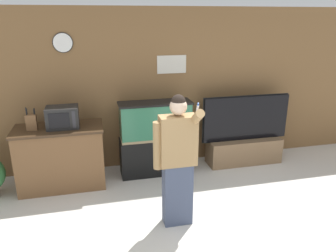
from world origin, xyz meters
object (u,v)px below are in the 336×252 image
at_px(knife_block, 31,122).
at_px(aquarium_on_stand, 156,138).
at_px(counter_island, 61,157).
at_px(tv_on_stand, 244,143).
at_px(person_standing, 177,160).
at_px(microwave, 63,117).

distance_m(knife_block, aquarium_on_stand, 1.85).
xyz_separation_m(counter_island, aquarium_on_stand, (1.45, 0.10, 0.13)).
distance_m(aquarium_on_stand, tv_on_stand, 1.59).
relative_size(knife_block, aquarium_on_stand, 0.28).
bearing_deg(tv_on_stand, person_standing, -137.89).
bearing_deg(microwave, person_standing, -43.99).
relative_size(counter_island, knife_block, 3.83).
xyz_separation_m(aquarium_on_stand, person_standing, (-0.02, -1.41, 0.25)).
xyz_separation_m(aquarium_on_stand, tv_on_stand, (1.57, 0.03, -0.24)).
height_order(knife_block, tv_on_stand, knife_block).
bearing_deg(counter_island, knife_block, -175.88).
relative_size(aquarium_on_stand, person_standing, 0.73).
bearing_deg(aquarium_on_stand, knife_block, -176.12).
height_order(microwave, person_standing, person_standing).
distance_m(microwave, tv_on_stand, 3.04).
height_order(knife_block, person_standing, person_standing).
bearing_deg(counter_island, tv_on_stand, 2.48).
relative_size(microwave, knife_block, 1.36).
relative_size(counter_island, person_standing, 0.77).
relative_size(counter_island, tv_on_stand, 0.82).
height_order(microwave, aquarium_on_stand, microwave).
xyz_separation_m(counter_island, knife_block, (-0.34, -0.02, 0.58)).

